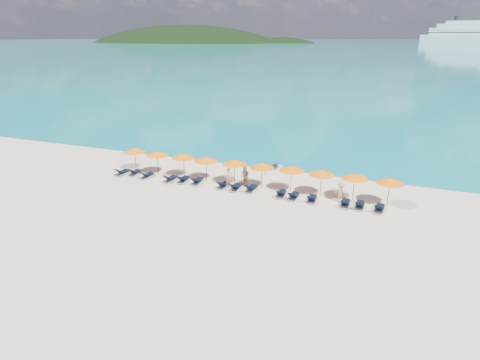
% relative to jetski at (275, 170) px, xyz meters
% --- Properties ---
extents(ground, '(1400.00, 1400.00, 0.00)m').
position_rel_jetski_xyz_m(ground, '(-1.10, -9.08, -0.31)').
color(ground, beige).
extents(sea, '(1600.00, 1300.00, 0.01)m').
position_rel_jetski_xyz_m(sea, '(-1.10, 650.92, -0.30)').
color(sea, '#1FA9B2').
rests_on(sea, ground).
extents(headland_main, '(374.00, 242.00, 126.50)m').
position_rel_jetski_xyz_m(headland_main, '(-301.10, 530.92, -38.31)').
color(headland_main, black).
rests_on(headland_main, ground).
extents(headland_small, '(162.00, 126.00, 85.50)m').
position_rel_jetski_xyz_m(headland_small, '(-151.10, 550.92, -35.31)').
color(headland_small, black).
rests_on(headland_small, ground).
extents(jetski, '(0.93, 2.15, 0.75)m').
position_rel_jetski_xyz_m(jetski, '(0.00, 0.00, 0.00)').
color(jetski, white).
rests_on(jetski, ground).
extents(beachgoer_a, '(0.75, 0.71, 1.72)m').
position_rel_jetski_xyz_m(beachgoer_a, '(-2.53, -5.04, 0.55)').
color(beachgoer_a, tan).
rests_on(beachgoer_a, ground).
extents(beachgoer_b, '(0.97, 0.86, 1.73)m').
position_rel_jetski_xyz_m(beachgoer_b, '(-1.40, -4.19, 0.56)').
color(beachgoer_b, tan).
rests_on(beachgoer_b, ground).
extents(beachgoer_c, '(1.08, 0.65, 1.57)m').
position_rel_jetski_xyz_m(beachgoer_c, '(6.67, -4.84, 0.48)').
color(beachgoer_c, tan).
rests_on(beachgoer_c, ground).
extents(umbrella_0, '(2.10, 2.10, 2.28)m').
position_rel_jetski_xyz_m(umbrella_0, '(-12.42, -4.12, 1.71)').
color(umbrella_0, black).
rests_on(umbrella_0, ground).
extents(umbrella_1, '(2.10, 2.10, 2.28)m').
position_rel_jetski_xyz_m(umbrella_1, '(-9.86, -4.31, 1.71)').
color(umbrella_1, black).
rests_on(umbrella_1, ground).
extents(umbrella_2, '(2.10, 2.10, 2.28)m').
position_rel_jetski_xyz_m(umbrella_2, '(-7.28, -4.10, 1.71)').
color(umbrella_2, black).
rests_on(umbrella_2, ground).
extents(umbrella_3, '(2.10, 2.10, 2.28)m').
position_rel_jetski_xyz_m(umbrella_3, '(-4.97, -4.27, 1.71)').
color(umbrella_3, black).
rests_on(umbrella_3, ground).
extents(umbrella_4, '(2.10, 2.10, 2.28)m').
position_rel_jetski_xyz_m(umbrella_4, '(-2.37, -4.17, 1.71)').
color(umbrella_4, black).
rests_on(umbrella_4, ground).
extents(umbrella_5, '(2.10, 2.10, 2.28)m').
position_rel_jetski_xyz_m(umbrella_5, '(0.12, -4.22, 1.71)').
color(umbrella_5, black).
rests_on(umbrella_5, ground).
extents(umbrella_6, '(2.10, 2.10, 2.28)m').
position_rel_jetski_xyz_m(umbrella_6, '(2.58, -4.08, 1.71)').
color(umbrella_6, black).
rests_on(umbrella_6, ground).
extents(umbrella_7, '(2.10, 2.10, 2.28)m').
position_rel_jetski_xyz_m(umbrella_7, '(5.03, -4.19, 1.71)').
color(umbrella_7, black).
rests_on(umbrella_7, ground).
extents(umbrella_8, '(2.10, 2.10, 2.28)m').
position_rel_jetski_xyz_m(umbrella_8, '(7.55, -4.16, 1.71)').
color(umbrella_8, black).
rests_on(umbrella_8, ground).
extents(umbrella_9, '(2.10, 2.10, 2.28)m').
position_rel_jetski_xyz_m(umbrella_9, '(10.09, -4.28, 1.71)').
color(umbrella_9, black).
rests_on(umbrella_9, ground).
extents(lounger_0, '(0.75, 1.74, 0.66)m').
position_rel_jetski_xyz_m(lounger_0, '(-12.95, -5.60, -0.07)').
color(lounger_0, silver).
rests_on(lounger_0, ground).
extents(lounger_1, '(0.74, 1.74, 0.66)m').
position_rel_jetski_xyz_m(lounger_1, '(-11.82, -5.22, -0.07)').
color(lounger_1, silver).
rests_on(lounger_1, ground).
extents(lounger_2, '(0.77, 1.75, 0.66)m').
position_rel_jetski_xyz_m(lounger_2, '(-10.32, -5.50, -0.07)').
color(lounger_2, silver).
rests_on(lounger_2, ground).
extents(lounger_3, '(0.74, 1.74, 0.66)m').
position_rel_jetski_xyz_m(lounger_3, '(-7.90, -5.56, -0.07)').
color(lounger_3, silver).
rests_on(lounger_3, ground).
extents(lounger_4, '(0.75, 1.74, 0.66)m').
position_rel_jetski_xyz_m(lounger_4, '(-6.75, -5.26, -0.07)').
color(lounger_4, silver).
rests_on(lounger_4, ground).
extents(lounger_5, '(0.73, 1.74, 0.66)m').
position_rel_jetski_xyz_m(lounger_5, '(-5.44, -5.22, -0.07)').
color(lounger_5, silver).
rests_on(lounger_5, ground).
extents(lounger_6, '(0.78, 1.75, 0.66)m').
position_rel_jetski_xyz_m(lounger_6, '(-2.95, -5.28, -0.07)').
color(lounger_6, silver).
rests_on(lounger_6, ground).
extents(lounger_7, '(0.65, 1.71, 0.66)m').
position_rel_jetski_xyz_m(lounger_7, '(-1.79, -5.37, -0.07)').
color(lounger_7, silver).
rests_on(lounger_7, ground).
extents(lounger_8, '(0.73, 1.74, 0.66)m').
position_rel_jetski_xyz_m(lounger_8, '(-0.48, -5.21, -0.07)').
color(lounger_8, silver).
rests_on(lounger_8, ground).
extents(lounger_9, '(0.74, 1.74, 0.66)m').
position_rel_jetski_xyz_m(lounger_9, '(2.13, -5.37, -0.07)').
color(lounger_9, silver).
rests_on(lounger_9, ground).
extents(lounger_10, '(0.71, 1.73, 0.66)m').
position_rel_jetski_xyz_m(lounger_10, '(3.18, -5.50, -0.07)').
color(lounger_10, silver).
rests_on(lounger_10, ground).
extents(lounger_11, '(0.69, 1.72, 0.66)m').
position_rel_jetski_xyz_m(lounger_11, '(4.64, -5.54, -0.07)').
color(lounger_11, silver).
rests_on(lounger_11, ground).
extents(lounger_12, '(0.63, 1.70, 0.66)m').
position_rel_jetski_xyz_m(lounger_12, '(7.15, -5.50, -0.07)').
color(lounger_12, silver).
rests_on(lounger_12, ground).
extents(lounger_13, '(0.65, 1.71, 0.66)m').
position_rel_jetski_xyz_m(lounger_13, '(8.20, -5.47, -0.07)').
color(lounger_13, silver).
rests_on(lounger_13, ground).
extents(lounger_14, '(0.78, 1.75, 0.66)m').
position_rel_jetski_xyz_m(lounger_14, '(9.60, -5.54, -0.07)').
color(lounger_14, silver).
rests_on(lounger_14, ground).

